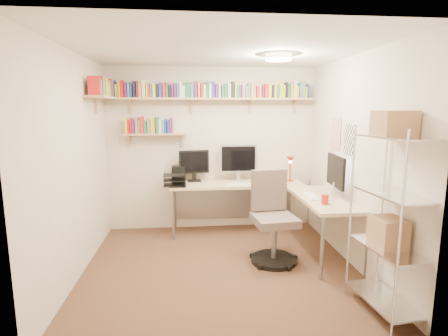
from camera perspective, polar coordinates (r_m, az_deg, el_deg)
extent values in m
plane|color=#4C3120|center=(4.36, -0.62, -15.84)|extent=(3.20, 3.20, 0.00)
cube|color=beige|center=(5.46, -2.05, 3.07)|extent=(3.20, 0.04, 2.50)
cube|color=beige|center=(4.16, -23.18, 0.24)|extent=(0.04, 3.00, 2.50)
cube|color=beige|center=(4.42, 20.49, 0.91)|extent=(0.04, 3.00, 2.50)
cube|color=beige|center=(2.52, 2.39, -4.67)|extent=(3.20, 0.04, 2.50)
cube|color=white|center=(3.98, -0.69, 18.69)|extent=(3.20, 3.00, 0.04)
cube|color=white|center=(4.88, 17.76, 5.38)|extent=(0.01, 0.30, 0.42)
cube|color=white|center=(4.52, 19.73, 4.34)|extent=(0.01, 0.28, 0.38)
cylinder|color=#FFEAC6|center=(4.29, 8.87, 17.39)|extent=(0.30, 0.30, 0.06)
cube|color=tan|center=(5.31, -2.01, 11.21)|extent=(3.05, 0.25, 0.03)
cube|color=tan|center=(5.00, -19.12, 10.80)|extent=(0.25, 1.00, 0.03)
cube|color=tan|center=(5.35, -11.15, 5.45)|extent=(0.95, 0.20, 0.02)
cube|color=tan|center=(5.43, -15.01, 10.12)|extent=(0.03, 0.20, 0.20)
cube|color=tan|center=(5.36, -5.31, 10.41)|extent=(0.03, 0.20, 0.20)
cube|color=tan|center=(5.44, 4.37, 10.41)|extent=(0.03, 0.20, 0.20)
cube|color=tan|center=(5.61, 11.55, 10.22)|extent=(0.03, 0.20, 0.20)
cube|color=#1F2FA1|center=(5.41, -18.03, 11.85)|extent=(0.03, 0.15, 0.18)
cube|color=#1F2FA1|center=(5.41, -17.54, 12.20)|extent=(0.04, 0.11, 0.24)
cube|color=#BBD427|center=(5.40, -17.06, 11.94)|extent=(0.04, 0.12, 0.19)
cube|color=gold|center=(5.39, -16.66, 12.17)|extent=(0.03, 0.14, 0.23)
cube|color=red|center=(5.38, -16.22, 12.27)|extent=(0.04, 0.13, 0.24)
cube|color=#641A5F|center=(5.37, -15.70, 12.11)|extent=(0.03, 0.15, 0.21)
cube|color=teal|center=(5.37, -15.25, 12.19)|extent=(0.03, 0.14, 0.22)
cube|color=#1F2FA1|center=(5.36, -14.86, 12.04)|extent=(0.03, 0.13, 0.19)
cube|color=black|center=(5.36, -14.40, 12.31)|extent=(0.04, 0.14, 0.23)
cube|color=#641A5F|center=(5.35, -13.94, 12.36)|extent=(0.02, 0.13, 0.24)
cube|color=gold|center=(5.34, -13.52, 12.31)|extent=(0.03, 0.14, 0.23)
cube|color=silver|center=(5.34, -12.95, 12.45)|extent=(0.04, 0.15, 0.25)
cube|color=#BBD427|center=(5.33, -12.43, 12.23)|extent=(0.02, 0.13, 0.20)
cube|color=red|center=(5.33, -12.13, 12.23)|extent=(0.02, 0.14, 0.20)
cube|color=teal|center=(5.33, -11.80, 12.19)|extent=(0.02, 0.11, 0.19)
cube|color=#BBD427|center=(5.32, -11.31, 12.28)|extent=(0.04, 0.14, 0.20)
cube|color=black|center=(5.32, -10.77, 12.25)|extent=(0.04, 0.13, 0.19)
cube|color=#1F2FA1|center=(5.31, -10.31, 12.38)|extent=(0.04, 0.12, 0.21)
cube|color=red|center=(5.31, -9.72, 12.43)|extent=(0.04, 0.13, 0.22)
cube|color=#236943|center=(5.31, -9.25, 12.42)|extent=(0.03, 0.14, 0.22)
cube|color=black|center=(5.31, -8.82, 12.26)|extent=(0.04, 0.12, 0.18)
cube|color=#641A5F|center=(5.30, -8.39, 12.33)|extent=(0.02, 0.13, 0.19)
cube|color=#641A5F|center=(5.30, -7.95, 12.40)|extent=(0.03, 0.14, 0.21)
cube|color=teal|center=(5.30, -7.54, 12.54)|extent=(0.02, 0.11, 0.23)
cube|color=silver|center=(5.30, -7.08, 12.53)|extent=(0.03, 0.13, 0.23)
cube|color=silver|center=(5.30, -6.62, 12.28)|extent=(0.04, 0.11, 0.18)
cube|color=#236943|center=(5.30, -6.09, 12.54)|extent=(0.04, 0.13, 0.22)
cube|color=#236943|center=(5.30, -5.66, 12.43)|extent=(0.03, 0.12, 0.20)
cube|color=teal|center=(5.30, -5.21, 12.38)|extent=(0.04, 0.13, 0.19)
cube|color=#641A5F|center=(5.30, -4.63, 12.66)|extent=(0.04, 0.12, 0.24)
cube|color=gold|center=(5.30, -4.12, 12.52)|extent=(0.02, 0.14, 0.21)
cube|color=red|center=(5.30, -3.66, 12.50)|extent=(0.03, 0.14, 0.21)
cube|color=silver|center=(5.30, -3.21, 12.39)|extent=(0.03, 0.12, 0.19)
cube|color=#236943|center=(5.31, -2.76, 12.70)|extent=(0.03, 0.12, 0.25)
cube|color=silver|center=(5.31, -2.30, 12.47)|extent=(0.03, 0.13, 0.20)
cube|color=#1F2FA1|center=(5.31, -1.80, 12.63)|extent=(0.04, 0.11, 0.23)
cube|color=#641A5F|center=(5.32, -1.23, 12.48)|extent=(0.04, 0.13, 0.21)
cube|color=silver|center=(5.32, -0.76, 12.45)|extent=(0.03, 0.14, 0.20)
cube|color=#236943|center=(5.32, -0.25, 12.35)|extent=(0.04, 0.15, 0.18)
cube|color=#236943|center=(5.33, 0.23, 12.47)|extent=(0.04, 0.14, 0.21)
cube|color=silver|center=(5.33, 0.82, 12.47)|extent=(0.04, 0.14, 0.21)
cube|color=black|center=(5.34, 1.39, 12.63)|extent=(0.04, 0.15, 0.24)
cube|color=#BBD427|center=(5.35, 1.86, 12.52)|extent=(0.02, 0.12, 0.22)
cube|color=#236943|center=(5.35, 2.26, 12.32)|extent=(0.04, 0.12, 0.18)
cube|color=#641A5F|center=(5.35, 2.64, 12.36)|extent=(0.02, 0.14, 0.19)
cube|color=gray|center=(5.36, 3.15, 12.37)|extent=(0.04, 0.15, 0.19)
cube|color=gray|center=(5.37, 3.64, 12.25)|extent=(0.03, 0.13, 0.17)
cube|color=teal|center=(5.38, 4.07, 12.51)|extent=(0.03, 0.11, 0.22)
cube|color=gold|center=(5.38, 4.60, 12.48)|extent=(0.04, 0.11, 0.22)
cube|color=gray|center=(5.39, 4.98, 12.49)|extent=(0.03, 0.13, 0.22)
cube|color=red|center=(5.40, 5.48, 12.24)|extent=(0.04, 0.13, 0.18)
cube|color=#BBD427|center=(5.41, 5.87, 12.24)|extent=(0.02, 0.12, 0.18)
cube|color=#641A5F|center=(5.41, 6.29, 12.26)|extent=(0.03, 0.13, 0.18)
cube|color=red|center=(5.42, 6.79, 12.37)|extent=(0.04, 0.13, 0.21)
cube|color=#BBD427|center=(5.44, 7.37, 12.35)|extent=(0.04, 0.14, 0.21)
cube|color=black|center=(5.45, 7.85, 12.21)|extent=(0.04, 0.15, 0.18)
cube|color=gold|center=(5.46, 8.28, 12.30)|extent=(0.04, 0.13, 0.20)
cube|color=#236943|center=(5.47, 8.71, 12.19)|extent=(0.04, 0.14, 0.19)
cube|color=#BBD427|center=(5.48, 9.17, 12.28)|extent=(0.04, 0.14, 0.21)
cube|color=#BBD427|center=(5.49, 9.63, 12.17)|extent=(0.03, 0.14, 0.19)
cube|color=black|center=(5.50, 10.07, 12.38)|extent=(0.03, 0.14, 0.23)
cube|color=#236943|center=(5.51, 10.45, 12.29)|extent=(0.04, 0.12, 0.22)
cube|color=gold|center=(5.52, 10.92, 12.19)|extent=(0.04, 0.11, 0.20)
cube|color=silver|center=(5.54, 11.41, 12.38)|extent=(0.04, 0.14, 0.24)
cube|color=gold|center=(5.55, 11.82, 12.03)|extent=(0.03, 0.12, 0.18)
cube|color=teal|center=(5.56, 12.30, 12.25)|extent=(0.04, 0.14, 0.23)
cube|color=gray|center=(5.58, 12.70, 12.34)|extent=(0.03, 0.13, 0.25)
cube|color=#BBD427|center=(5.59, 13.09, 11.92)|extent=(0.03, 0.12, 0.17)
cube|color=#1F2FA1|center=(5.60, 13.45, 12.04)|extent=(0.03, 0.12, 0.20)
cube|color=red|center=(4.59, -20.46, 12.49)|extent=(0.14, 0.04, 0.23)
cube|color=#BBD427|center=(4.63, -20.30, 12.21)|extent=(0.12, 0.02, 0.19)
cube|color=#236943|center=(4.66, -20.22, 12.33)|extent=(0.13, 0.03, 0.21)
cube|color=teal|center=(4.70, -20.08, 12.20)|extent=(0.12, 0.03, 0.19)
cube|color=red|center=(4.73, -19.99, 12.48)|extent=(0.14, 0.03, 0.24)
cube|color=teal|center=(4.78, -19.84, 12.40)|extent=(0.14, 0.04, 0.23)
cube|color=gold|center=(4.82, -19.69, 12.10)|extent=(0.14, 0.03, 0.18)
cube|color=#236943|center=(4.86, -19.58, 12.12)|extent=(0.15, 0.02, 0.19)
cube|color=#BBD427|center=(4.90, -19.50, 12.33)|extent=(0.15, 0.03, 0.23)
cube|color=gray|center=(4.94, -19.36, 12.14)|extent=(0.12, 0.04, 0.20)
cube|color=#BBD427|center=(4.98, -19.25, 12.15)|extent=(0.12, 0.03, 0.21)
cube|color=#BBD427|center=(5.03, -19.15, 12.35)|extent=(0.14, 0.04, 0.24)
cube|color=#BBD427|center=(5.06, -19.02, 11.96)|extent=(0.15, 0.03, 0.18)
cube|color=gold|center=(5.10, -18.92, 12.04)|extent=(0.12, 0.03, 0.20)
cube|color=teal|center=(5.14, -18.82, 12.11)|extent=(0.15, 0.03, 0.21)
cube|color=#BBD427|center=(5.19, -18.71, 12.15)|extent=(0.11, 0.04, 0.22)
cube|color=red|center=(5.24, -18.60, 12.27)|extent=(0.14, 0.04, 0.25)
cube|color=#641A5F|center=(5.29, -18.44, 11.85)|extent=(0.13, 0.04, 0.17)
cube|color=gray|center=(5.34, -18.35, 12.15)|extent=(0.13, 0.04, 0.24)
cube|color=#641A5F|center=(5.38, -18.24, 11.93)|extent=(0.14, 0.02, 0.20)
cube|color=#BBD427|center=(5.40, -15.62, 6.62)|extent=(0.03, 0.14, 0.22)
cube|color=red|center=(5.40, -15.29, 6.52)|extent=(0.02, 0.13, 0.20)
cube|color=red|center=(5.39, -14.92, 6.69)|extent=(0.03, 0.12, 0.23)
cube|color=#641A5F|center=(5.39, -14.50, 6.51)|extent=(0.03, 0.15, 0.19)
cube|color=gray|center=(5.38, -14.04, 6.79)|extent=(0.03, 0.15, 0.24)
cube|color=gray|center=(5.37, -13.63, 6.55)|extent=(0.02, 0.11, 0.19)
cube|color=red|center=(5.37, -13.20, 6.86)|extent=(0.04, 0.14, 0.25)
cube|color=#236943|center=(5.36, -12.69, 6.54)|extent=(0.04, 0.13, 0.19)
cube|color=gray|center=(5.36, -12.15, 6.58)|extent=(0.04, 0.13, 0.19)
cube|color=gold|center=(5.35, -11.74, 6.82)|extent=(0.02, 0.15, 0.23)
cube|color=gold|center=(5.35, -11.39, 6.84)|extent=(0.03, 0.15, 0.24)
cube|color=#236943|center=(5.34, -10.83, 6.88)|extent=(0.04, 0.15, 0.24)
cube|color=silver|center=(5.34, -10.33, 6.68)|extent=(0.04, 0.13, 0.20)
cube|color=teal|center=(5.34, -9.85, 6.67)|extent=(0.03, 0.15, 0.20)
cube|color=#1F2FA1|center=(5.33, -9.47, 6.76)|extent=(0.02, 0.12, 0.21)
cube|color=#1F2FA1|center=(5.33, -9.04, 6.65)|extent=(0.03, 0.15, 0.19)
cube|color=#641A5F|center=(5.33, -8.67, 6.86)|extent=(0.04, 0.12, 0.23)
cube|color=gray|center=(5.33, -8.29, 6.97)|extent=(0.02, 0.13, 0.25)
cube|color=#CEBC86|center=(5.30, 1.96, -2.57)|extent=(1.99, 0.63, 0.04)
cube|color=#CEBC86|center=(4.59, 16.13, -4.86)|extent=(0.63, 1.36, 0.04)
cylinder|color=gray|center=(5.11, -8.29, -7.63)|extent=(0.04, 0.04, 0.73)
cylinder|color=gray|center=(5.61, -8.06, -6.05)|extent=(0.04, 0.04, 0.73)
cylinder|color=gray|center=(5.94, 13.75, -5.36)|extent=(0.04, 0.04, 0.73)
cylinder|color=gray|center=(4.06, 15.70, -12.50)|extent=(0.04, 0.04, 0.73)
cylinder|color=gray|center=(4.28, 22.38, -11.75)|extent=(0.04, 0.04, 0.73)
cube|color=gray|center=(5.64, 1.57, -5.31)|extent=(1.88, 0.02, 0.58)
cube|color=silver|center=(5.37, 2.35, 1.55)|extent=(0.58, 0.03, 0.44)
cube|color=black|center=(5.35, 2.39, 1.52)|extent=(0.52, 0.00, 0.38)
cube|color=black|center=(5.32, -4.92, 1.00)|extent=(0.46, 0.03, 0.36)
cube|color=black|center=(4.63, 17.77, -0.47)|extent=(0.03, 0.61, 0.40)
cube|color=white|center=(4.62, 17.53, -0.47)|extent=(0.00, 0.55, 0.34)
cube|color=white|center=(5.12, 2.82, -2.68)|extent=(0.44, 0.14, 0.02)
cube|color=white|center=(4.58, 14.07, -4.45)|extent=(0.14, 0.42, 0.02)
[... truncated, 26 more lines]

